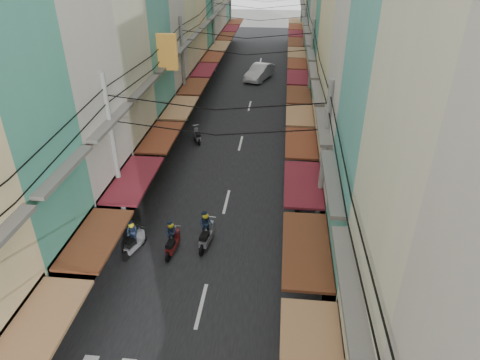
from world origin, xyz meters
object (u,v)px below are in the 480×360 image
Objects in this scene: bicycle at (376,340)px; market_umbrella at (360,280)px; white_car at (259,79)px; traffic_sign at (344,295)px.

bicycle is 2.54m from market_umbrella.
market_umbrella is (-0.83, 0.65, 2.32)m from bicycle.
market_umbrella is at bearing -61.08° from white_car.
white_car is at bearing 98.75° from traffic_sign.
white_car is at bearing 14.16° from bicycle.
traffic_sign is at bearing -62.27° from white_car.
market_umbrella reaches higher than bicycle.
white_car is 3.56× the size of bicycle.
bicycle is (6.54, -33.30, 0.00)m from white_car.
white_car is 33.70m from traffic_sign.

